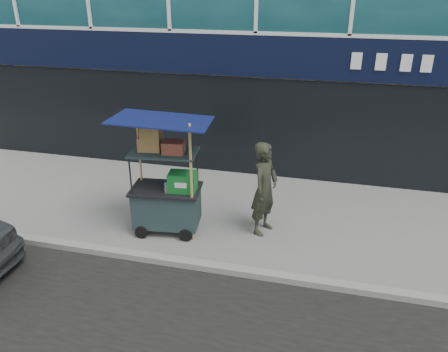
# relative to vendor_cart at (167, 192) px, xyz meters

# --- Properties ---
(ground) EXTENTS (80.00, 80.00, 0.00)m
(ground) POSITION_rel_vendor_cart_xyz_m (1.09, -0.86, -0.82)
(ground) COLOR gray
(ground) RESTS_ON ground
(curb) EXTENTS (80.00, 0.18, 0.12)m
(curb) POSITION_rel_vendor_cart_xyz_m (1.09, -1.06, -0.76)
(curb) COLOR gray
(curb) RESTS_ON ground
(vendor_cart) EXTENTS (1.86, 1.41, 2.33)m
(vendor_cart) POSITION_rel_vendor_cart_xyz_m (0.00, 0.00, 0.00)
(vendor_cart) COLOR black
(vendor_cart) RESTS_ON ground
(vendor_man) EXTENTS (0.63, 0.77, 1.83)m
(vendor_man) POSITION_rel_vendor_cart_xyz_m (1.80, 0.40, 0.10)
(vendor_man) COLOR #272A1F
(vendor_man) RESTS_ON ground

